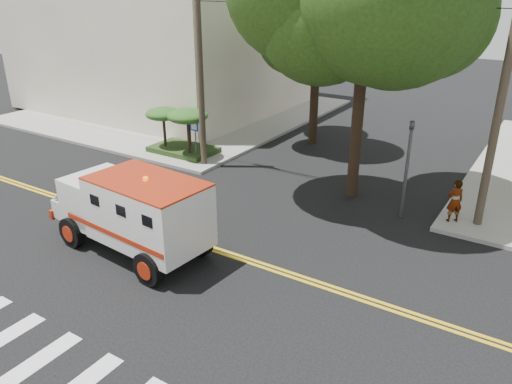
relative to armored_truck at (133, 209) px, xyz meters
The scene contains 12 objects.
ground 3.24m from the armored_truck, 29.31° to the left, with size 100.00×100.00×0.00m, color black.
sidewalk_nw 18.58m from the armored_truck, 126.39° to the left, with size 17.00×17.00×0.15m, color gray.
building_left 21.25m from the armored_truck, 128.36° to the left, with size 16.00×14.00×10.00m, color beige.
utility_pole_left 8.58m from the armored_truck, 112.62° to the left, with size 0.28×0.28×9.00m, color #382D23.
utility_pole_right 12.03m from the armored_truck, 40.81° to the left, with size 0.28×0.28×9.00m, color #382D23.
tree_main 10.51m from the armored_truck, 59.71° to the left, with size 6.08×5.70×9.85m.
tree_left 13.86m from the armored_truck, 90.72° to the left, with size 4.48×4.20×7.70m.
traffic_signal 9.46m from the armored_truck, 48.00° to the left, with size 0.15×0.18×3.60m.
accessibility_sign 8.43m from the armored_truck, 115.93° to the left, with size 0.45×0.10×2.02m.
palm_planter 9.43m from the armored_truck, 121.50° to the left, with size 3.52×2.63×2.36m.
armored_truck is the anchor object (origin of this frame).
pedestrian_a 10.87m from the armored_truck, 42.42° to the left, with size 0.57×0.37×1.55m, color gray.
Camera 1 is at (8.16, -11.10, 7.96)m, focal length 35.00 mm.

